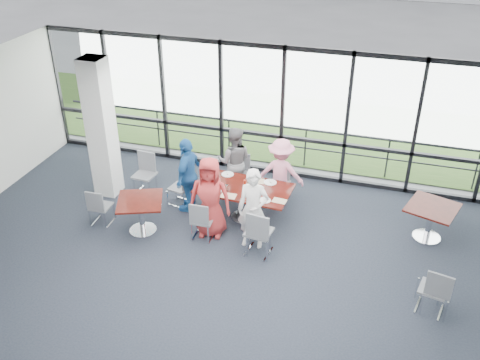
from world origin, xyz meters
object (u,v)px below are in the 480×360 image
(structural_column, at_px, (101,129))
(chair_spare_la, at_px, (101,206))
(chair_spare_lb, at_px, (144,175))
(diner_end, at_px, (188,175))
(diner_far_right, at_px, (281,173))
(main_table, at_px, (244,193))
(chair_main_fl, at_px, (239,174))
(chair_main_nl, at_px, (203,220))
(chair_spare_r, at_px, (433,289))
(side_table_right, at_px, (432,211))
(chair_main_end, at_px, (180,188))
(diner_near_right, at_px, (253,209))
(chair_main_fr, at_px, (280,184))
(diner_near_left, at_px, (210,197))
(chair_main_nr, at_px, (259,232))
(diner_far_left, at_px, (234,161))
(side_table_left, at_px, (140,205))

(structural_column, distance_m, chair_spare_la, 1.75)
(chair_spare_lb, bearing_deg, diner_end, 170.16)
(diner_far_right, bearing_deg, main_table, 49.82)
(chair_main_fl, relative_size, chair_spare_la, 1.02)
(main_table, distance_m, chair_main_nl, 1.12)
(chair_spare_r, bearing_deg, side_table_right, 103.70)
(side_table_right, bearing_deg, chair_main_nl, -163.34)
(main_table, height_order, chair_main_end, chair_main_end)
(diner_near_right, relative_size, diner_far_right, 1.06)
(structural_column, height_order, chair_main_fr, structural_column)
(side_table_right, bearing_deg, diner_near_left, -165.24)
(diner_near_right, xyz_separation_m, chair_spare_r, (3.38, -0.90, -0.39))
(chair_main_end, bearing_deg, chair_spare_r, 82.99)
(chair_main_fr, distance_m, chair_main_end, 2.24)
(chair_main_nr, bearing_deg, chair_spare_la, -173.21)
(chair_main_nl, distance_m, chair_main_fr, 2.18)
(main_table, distance_m, side_table_right, 3.79)
(structural_column, xyz_separation_m, chair_spare_la, (0.50, -1.19, -1.19))
(chair_main_fr, bearing_deg, diner_near_right, 88.55)
(diner_end, relative_size, chair_main_nr, 1.73)
(chair_main_nl, bearing_deg, chair_spare_la, -178.15)
(main_table, height_order, diner_far_left, diner_far_left)
(chair_main_fl, bearing_deg, diner_far_right, 162.55)
(diner_far_left, xyz_separation_m, chair_spare_r, (4.33, -2.70, -0.37))
(chair_main_nl, xyz_separation_m, chair_main_fr, (1.15, 1.85, -0.01))
(diner_near_left, bearing_deg, chair_main_nr, -25.73)
(diner_far_left, distance_m, chair_main_fl, 0.43)
(main_table, distance_m, chair_spare_la, 3.01)
(diner_near_right, relative_size, chair_main_end, 2.04)
(side_table_right, relative_size, chair_spare_r, 1.28)
(main_table, xyz_separation_m, chair_spare_la, (-2.81, -1.07, -0.21))
(diner_near_left, xyz_separation_m, diner_far_right, (1.09, 1.52, -0.07))
(diner_near_right, height_order, chair_spare_r, diner_near_right)
(diner_far_right, bearing_deg, diner_far_left, -10.55)
(main_table, distance_m, chair_spare_lb, 2.49)
(structural_column, distance_m, side_table_left, 2.11)
(side_table_right, xyz_separation_m, chair_main_nr, (-3.16, -1.47, -0.15))
(chair_main_fl, relative_size, chair_spare_r, 0.93)
(chair_main_fl, bearing_deg, chair_spare_r, 144.80)
(structural_column, xyz_separation_m, main_table, (3.31, -0.13, -0.97))
(chair_main_fl, distance_m, chair_main_end, 1.45)
(chair_main_nr, bearing_deg, diner_near_left, 169.71)
(chair_main_end, bearing_deg, main_table, 97.99)
(side_table_left, relative_size, chair_spare_la, 1.39)
(main_table, distance_m, chair_main_end, 1.55)
(chair_main_end, bearing_deg, chair_spare_la, -34.71)
(chair_spare_r, bearing_deg, diner_far_right, 154.22)
(side_table_right, distance_m, diner_near_right, 3.57)
(diner_near_left, distance_m, chair_spare_lb, 2.28)
(chair_main_nr, bearing_deg, diner_far_right, 97.86)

